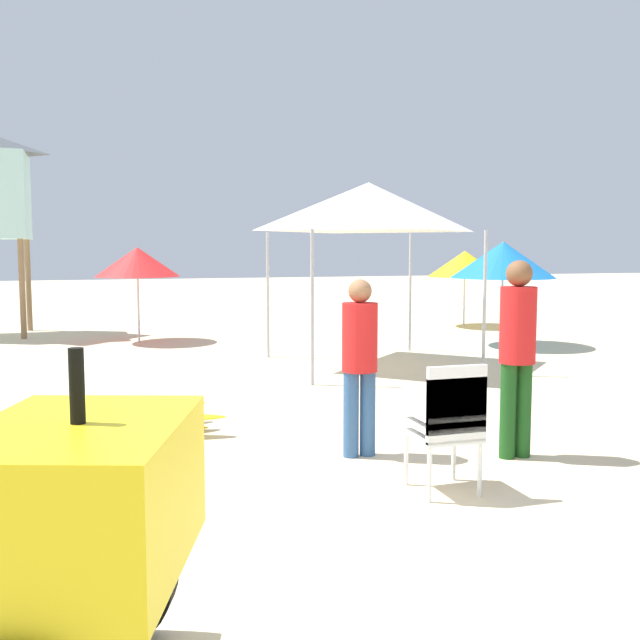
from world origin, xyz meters
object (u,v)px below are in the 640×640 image
at_px(beach_umbrella_mid, 503,260).
at_px(beach_umbrella_far, 465,264).
at_px(surfboard_pile, 109,421).
at_px(popup_canopy, 369,207).
at_px(lifeguard_near_left, 517,344).
at_px(lifeguard_near_center, 360,356).
at_px(traffic_cone_near, 25,477).
at_px(beach_umbrella_left, 137,262).
at_px(stacked_plastic_chairs, 449,417).

height_order(beach_umbrella_mid, beach_umbrella_far, beach_umbrella_mid).
height_order(surfboard_pile, popup_canopy, popup_canopy).
bearing_deg(surfboard_pile, beach_umbrella_far, 44.29).
distance_m(lifeguard_near_left, popup_canopy, 5.43).
bearing_deg(popup_canopy, lifeguard_near_left, -96.28).
height_order(lifeguard_near_center, traffic_cone_near, lifeguard_near_center).
distance_m(surfboard_pile, lifeguard_near_left, 4.02).
relative_size(beach_umbrella_left, beach_umbrella_far, 1.05).
height_order(surfboard_pile, beach_umbrella_left, beach_umbrella_left).
height_order(lifeguard_near_left, beach_umbrella_mid, beach_umbrella_mid).
xyz_separation_m(surfboard_pile, beach_umbrella_mid, (7.34, 4.80, 1.49)).
relative_size(surfboard_pile, beach_umbrella_far, 1.34).
distance_m(beach_umbrella_far, traffic_cone_near, 13.65).
xyz_separation_m(surfboard_pile, beach_umbrella_left, (0.74, 7.44, 1.43)).
height_order(beach_umbrella_mid, traffic_cone_near, beach_umbrella_mid).
relative_size(lifeguard_near_left, popup_canopy, 0.61).
distance_m(stacked_plastic_chairs, traffic_cone_near, 3.09).
relative_size(surfboard_pile, beach_umbrella_left, 1.28).
distance_m(surfboard_pile, beach_umbrella_far, 11.72).
bearing_deg(lifeguard_near_center, beach_umbrella_far, 56.96).
bearing_deg(lifeguard_near_center, traffic_cone_near, -164.88).
height_order(lifeguard_near_left, beach_umbrella_left, beach_umbrella_left).
height_order(lifeguard_near_left, traffic_cone_near, lifeguard_near_left).
bearing_deg(beach_umbrella_left, surfboard_pile, -95.65).
bearing_deg(beach_umbrella_mid, lifeguard_near_left, -120.21).
xyz_separation_m(lifeguard_near_center, beach_umbrella_mid, (5.18, 6.17, 0.73)).
xyz_separation_m(lifeguard_near_center, traffic_cone_near, (-2.76, -0.75, -0.62)).
xyz_separation_m(popup_canopy, beach_umbrella_mid, (3.28, 1.43, -0.86)).
distance_m(beach_umbrella_mid, beach_umbrella_far, 3.48).
xyz_separation_m(stacked_plastic_chairs, lifeguard_near_center, (-0.28, 1.18, 0.31)).
bearing_deg(beach_umbrella_far, surfboard_pile, -135.71).
height_order(lifeguard_near_center, beach_umbrella_mid, beach_umbrella_mid).
relative_size(stacked_plastic_chairs, beach_umbrella_left, 0.54).
height_order(stacked_plastic_chairs, traffic_cone_near, stacked_plastic_chairs).
relative_size(lifeguard_near_left, beach_umbrella_mid, 0.89).
bearing_deg(beach_umbrella_mid, traffic_cone_near, -138.96).
bearing_deg(lifeguard_near_left, beach_umbrella_left, 106.49).
relative_size(beach_umbrella_far, traffic_cone_near, 3.03).
relative_size(lifeguard_near_left, beach_umbrella_far, 0.99).
distance_m(lifeguard_near_center, traffic_cone_near, 2.93).
relative_size(stacked_plastic_chairs, beach_umbrella_far, 0.57).
relative_size(stacked_plastic_chairs, traffic_cone_near, 1.71).
distance_m(surfboard_pile, beach_umbrella_left, 7.62).
bearing_deg(beach_umbrella_left, lifeguard_near_center, -80.87).
distance_m(popup_canopy, traffic_cone_near, 7.53).
height_order(stacked_plastic_chairs, beach_umbrella_left, beach_umbrella_left).
distance_m(stacked_plastic_chairs, lifeguard_near_left, 1.34).
bearing_deg(stacked_plastic_chairs, beach_umbrella_mid, 56.32).
xyz_separation_m(surfboard_pile, popup_canopy, (4.05, 3.37, 2.35)).
bearing_deg(lifeguard_near_left, beach_umbrella_far, 64.02).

